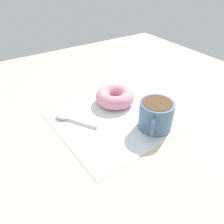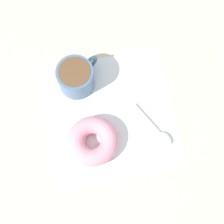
# 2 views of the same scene
# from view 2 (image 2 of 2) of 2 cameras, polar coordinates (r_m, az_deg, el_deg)

# --- Properties ---
(ground_plane) EXTENTS (1.20, 1.20, 0.02)m
(ground_plane) POSITION_cam_2_polar(r_m,az_deg,el_deg) (0.88, -0.31, 0.77)
(ground_plane) COLOR beige
(napkin) EXTENTS (0.30, 0.30, 0.00)m
(napkin) POSITION_cam_2_polar(r_m,az_deg,el_deg) (0.86, -0.00, -0.40)
(napkin) COLOR white
(napkin) RESTS_ON ground_plane
(coffee_cup) EXTENTS (0.10, 0.09, 0.07)m
(coffee_cup) POSITION_cam_2_polar(r_m,az_deg,el_deg) (0.85, -5.48, 5.35)
(coffee_cup) COLOR slate
(coffee_cup) RESTS_ON napkin
(donut) EXTENTS (0.11, 0.11, 0.04)m
(donut) POSITION_cam_2_polar(r_m,az_deg,el_deg) (0.82, -2.93, -4.44)
(donut) COLOR pink
(donut) RESTS_ON napkin
(spoon) EXTENTS (0.08, 0.11, 0.01)m
(spoon) POSITION_cam_2_polar(r_m,az_deg,el_deg) (0.85, 7.38, -3.24)
(spoon) COLOR silver
(spoon) RESTS_ON napkin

